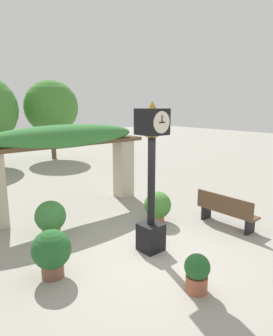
% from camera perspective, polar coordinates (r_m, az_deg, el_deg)
% --- Properties ---
extents(ground_plane, '(60.00, 60.00, 0.00)m').
position_cam_1_polar(ground_plane, '(6.89, 2.97, -16.13)').
color(ground_plane, gray).
extents(pedestal_clock, '(0.54, 0.59, 3.33)m').
position_cam_1_polar(pedestal_clock, '(6.49, 2.86, -1.85)').
color(pedestal_clock, black).
rests_on(pedestal_clock, ground).
extents(pergola, '(5.47, 1.14, 2.67)m').
position_cam_1_polar(pergola, '(9.30, -13.19, 4.08)').
color(pergola, '#BCB299').
rests_on(pergola, ground).
extents(potted_plant_near_left, '(0.78, 0.78, 0.89)m').
position_cam_1_polar(potted_plant_near_left, '(7.94, -16.06, -9.02)').
color(potted_plant_near_left, '#B26B4C').
rests_on(potted_plant_near_left, ground).
extents(potted_plant_near_right, '(0.76, 0.76, 0.88)m').
position_cam_1_polar(potted_plant_near_right, '(8.45, 4.03, -7.18)').
color(potted_plant_near_right, '#B26B4C').
rests_on(potted_plant_near_right, ground).
extents(potted_plant_far_left, '(0.46, 0.46, 0.70)m').
position_cam_1_polar(potted_plant_far_left, '(5.66, 11.44, -18.87)').
color(potted_plant_far_left, '#9E563D').
rests_on(potted_plant_far_left, ground).
extents(potted_plant_far_right, '(0.75, 0.75, 0.94)m').
position_cam_1_polar(potted_plant_far_right, '(6.10, -15.86, -15.04)').
color(potted_plant_far_right, brown).
rests_on(potted_plant_far_right, ground).
extents(park_bench, '(0.42, 1.70, 0.89)m').
position_cam_1_polar(park_bench, '(8.51, 16.66, -7.79)').
color(park_bench, brown).
rests_on(park_bench, ground).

